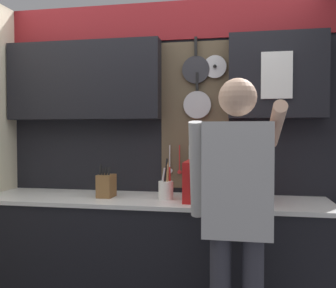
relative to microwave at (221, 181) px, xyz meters
name	(u,v)px	position (x,y,z in m)	size (l,w,h in m)	color
base_cabinet_counter	(152,260)	(-0.51, 0.02, -0.61)	(2.60, 0.63, 0.93)	black
back_wall_unit	(157,121)	(-0.54, 0.30, 0.44)	(3.17, 0.22, 2.49)	black
microwave	(221,181)	(0.00, 0.00, 0.00)	(0.51, 0.37, 0.29)	red
knife_block	(106,186)	(-0.86, 0.00, -0.05)	(0.12, 0.15, 0.25)	brown
utensil_crock	(166,189)	(-0.40, 0.00, -0.07)	(0.11, 0.11, 0.30)	white
person	(237,202)	(0.11, -0.58, -0.04)	(0.54, 0.65, 1.73)	#383842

